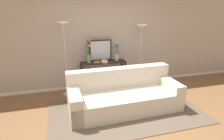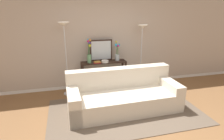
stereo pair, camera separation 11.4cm
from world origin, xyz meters
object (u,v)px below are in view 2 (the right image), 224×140
object	(u,v)px
vase_tall_flowers	(89,53)
book_row_under_console	(94,88)
book_stack	(97,62)
floor_lamp_right	(142,39)
fruit_bowl	(105,61)
floor_lamp_left	(65,39)
console_table	(104,71)
wall_mirror	(101,50)
couch	(123,96)
vase_short_flowers	(117,53)

from	to	relation	value
vase_tall_flowers	book_row_under_console	distance (m)	1.03
book_stack	vase_tall_flowers	bearing A→B (deg)	156.89
floor_lamp_right	vase_tall_flowers	xyz separation A→B (m)	(-1.44, 0.05, -0.31)
vase_tall_flowers	book_stack	xyz separation A→B (m)	(0.19, -0.08, -0.24)
floor_lamp_right	fruit_bowl	world-z (taller)	floor_lamp_right
floor_lamp_left	fruit_bowl	size ratio (longest dim) A/B	10.06
console_table	wall_mirror	size ratio (longest dim) A/B	2.00
floor_lamp_left	floor_lamp_right	size ratio (longest dim) A/B	1.06
console_table	floor_lamp_left	distance (m)	1.35
vase_tall_flowers	fruit_bowl	world-z (taller)	vase_tall_flowers
book_row_under_console	fruit_bowl	bearing A→B (deg)	-18.09
couch	book_row_under_console	distance (m)	1.27
vase_tall_flowers	wall_mirror	bearing A→B (deg)	23.39
couch	console_table	bearing A→B (deg)	99.55
fruit_bowl	book_row_under_console	size ratio (longest dim) A/B	0.40
couch	vase_short_flowers	world-z (taller)	vase_short_flowers
fruit_bowl	wall_mirror	bearing A→B (deg)	103.36
floor_lamp_left	book_stack	world-z (taller)	floor_lamp_left
floor_lamp_right	floor_lamp_left	bearing A→B (deg)	180.00
vase_short_flowers	vase_tall_flowers	bearing A→B (deg)	-177.18
floor_lamp_left	couch	bearing A→B (deg)	-42.98
console_table	book_row_under_console	world-z (taller)	console_table
couch	floor_lamp_right	bearing A→B (deg)	51.74
fruit_bowl	vase_tall_flowers	bearing A→B (deg)	169.11
couch	vase_short_flowers	size ratio (longest dim) A/B	4.55
floor_lamp_left	book_row_under_console	distance (m)	1.59
vase_tall_flowers	floor_lamp_right	bearing A→B (deg)	-1.86
wall_mirror	console_table	bearing A→B (deg)	-75.05
book_row_under_console	vase_tall_flowers	bearing A→B (deg)	-171.03
console_table	floor_lamp_left	xyz separation A→B (m)	(-0.98, -0.06, 0.92)
console_table	floor_lamp_right	distance (m)	1.35
fruit_bowl	book_stack	bearing A→B (deg)	-178.51
floor_lamp_right	book_row_under_console	distance (m)	1.89
floor_lamp_right	couch	bearing A→B (deg)	-128.26
console_table	fruit_bowl	world-z (taller)	fruit_bowl
floor_lamp_left	fruit_bowl	xyz separation A→B (m)	(1.00, -0.03, -0.63)
vase_short_flowers	book_stack	xyz separation A→B (m)	(-0.58, -0.12, -0.18)
wall_mirror	vase_short_flowers	distance (m)	0.45
console_table	floor_lamp_left	world-z (taller)	floor_lamp_left
vase_tall_flowers	couch	bearing A→B (deg)	-63.11
floor_lamp_left	book_row_under_console	bearing A→B (deg)	5.21
vase_short_flowers	fruit_bowl	xyz separation A→B (m)	(-0.37, -0.12, -0.17)
couch	book_row_under_console	world-z (taller)	couch
couch	wall_mirror	world-z (taller)	wall_mirror
console_table	wall_mirror	world-z (taller)	wall_mirror
console_table	floor_lamp_right	bearing A→B (deg)	-3.49
vase_short_flowers	book_stack	bearing A→B (deg)	-168.22
vase_short_flowers	book_row_under_console	xyz separation A→B (m)	(-0.66, -0.02, -0.96)
floor_lamp_left	vase_short_flowers	distance (m)	1.44
wall_mirror	floor_lamp_right	bearing A→B (deg)	-10.24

